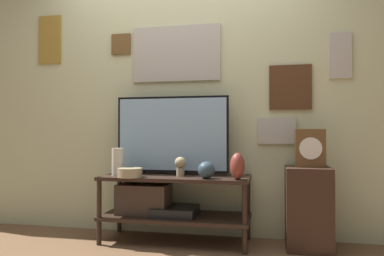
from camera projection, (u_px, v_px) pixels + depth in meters
ground_plane at (166, 252)px, 2.88m from camera, size 12.00×12.00×0.00m
wall_back at (183, 86)px, 3.46m from camera, size 6.40×0.08×2.70m
media_console at (163, 200)px, 3.19m from camera, size 1.25×0.48×0.56m
television at (172, 134)px, 3.29m from camera, size 1.00×0.05×0.68m
vase_round_glass at (206, 170)px, 2.97m from camera, size 0.14×0.14×0.14m
vase_tall_ceramic at (118, 162)px, 3.20m from camera, size 0.10×0.10×0.23m
vase_urn_stoneware at (237, 166)px, 2.90m from camera, size 0.12×0.13×0.21m
vase_wide_bowl at (130, 173)px, 3.06m from camera, size 0.20×0.20×0.07m
decorative_bust at (180, 165)px, 3.13m from camera, size 0.10×0.10×0.16m
side_table at (308, 207)px, 2.99m from camera, size 0.35×0.39×0.65m
mantel_clock at (310, 148)px, 2.98m from camera, size 0.23×0.11×0.30m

